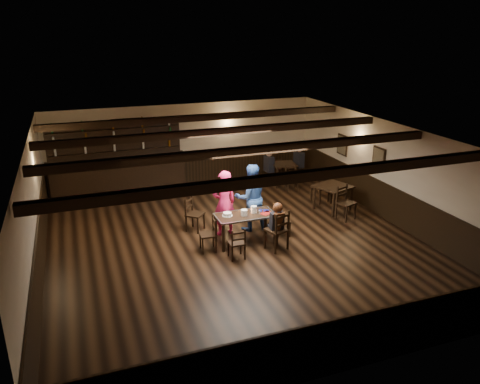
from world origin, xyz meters
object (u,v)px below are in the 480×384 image
object	(u,v)px
dining_table	(245,218)
bar_counter	(118,171)
cake	(227,214)
chair_near_left	(237,241)
chair_near_right	(279,228)
woman_pink	(224,203)
man_blue	(251,197)

from	to	relation	value
dining_table	bar_counter	world-z (taller)	bar_counter
cake	bar_counter	size ratio (longest dim) A/B	0.06
chair_near_left	dining_table	bearing A→B (deg)	57.96
chair_near_right	woman_pink	world-z (taller)	woman_pink
chair_near_right	cake	size ratio (longest dim) A/B	3.91
dining_table	man_blue	xyz separation A→B (m)	(0.42, 0.72, 0.23)
dining_table	man_blue	bearing A→B (deg)	59.53
cake	bar_counter	bearing A→B (deg)	113.45
chair_near_left	woman_pink	size ratio (longest dim) A/B	0.45
chair_near_left	man_blue	size ratio (longest dim) A/B	0.43
chair_near_left	chair_near_right	size ratio (longest dim) A/B	0.76
dining_table	woman_pink	size ratio (longest dim) A/B	0.86
chair_near_left	woman_pink	distance (m)	1.49
cake	dining_table	bearing A→B (deg)	-9.41
dining_table	man_blue	size ratio (longest dim) A/B	0.82
dining_table	cake	world-z (taller)	cake
cake	man_blue	bearing A→B (deg)	36.72
dining_table	bar_counter	distance (m)	5.46
woman_pink	chair_near_left	bearing A→B (deg)	78.06
dining_table	chair_near_right	world-z (taller)	chair_near_right
dining_table	man_blue	world-z (taller)	man_blue
cake	bar_counter	distance (m)	5.21
chair_near_right	man_blue	size ratio (longest dim) A/B	0.56
dining_table	chair_near_right	distance (m)	0.91
man_blue	cake	world-z (taller)	man_blue
bar_counter	cake	bearing A→B (deg)	-66.55
chair_near_right	man_blue	world-z (taller)	man_blue
chair_near_right	man_blue	bearing A→B (deg)	97.46
dining_table	cake	distance (m)	0.47
chair_near_left	chair_near_right	world-z (taller)	chair_near_right
dining_table	bar_counter	xyz separation A→B (m)	(-2.51, 4.85, 0.06)
woman_pink	cake	xyz separation A→B (m)	(-0.11, -0.58, -0.07)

